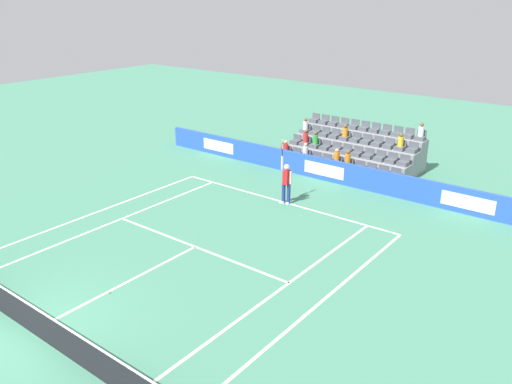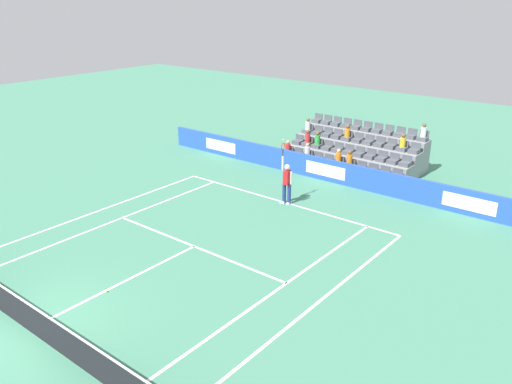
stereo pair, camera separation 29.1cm
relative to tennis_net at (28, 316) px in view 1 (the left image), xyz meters
name	(u,v)px [view 1 (the left image)]	position (x,y,z in m)	size (l,w,h in m)	color
ground_plane	(31,332)	(0.00, 0.00, -0.49)	(80.00, 80.00, 0.00)	#47896B
line_baseline	(282,202)	(0.00, -11.89, -0.49)	(10.97, 0.10, 0.01)	white
line_service	(195,247)	(0.00, -6.40, -0.49)	(8.23, 0.10, 0.01)	white
line_centre_service	(125,283)	(0.00, -3.20, -0.49)	(0.10, 6.40, 0.01)	white
line_singles_sideline_left	(113,222)	(4.12, -5.95, -0.49)	(0.10, 11.89, 0.01)	white
line_singles_sideline_right	(281,289)	(-4.12, -5.95, -0.49)	(0.10, 11.89, 0.01)	white
line_doubles_sideline_left	(92,214)	(5.49, -5.95, -0.49)	(0.10, 11.89, 0.01)	white
line_doubles_sideline_right	(319,304)	(-5.49, -5.95, -0.49)	(0.10, 11.89, 0.01)	white
line_centre_mark	(281,202)	(0.00, -11.79, -0.49)	(0.10, 0.20, 0.01)	white
sponsor_barrier	(325,169)	(0.00, -15.50, 0.05)	(20.53, 0.22, 1.09)	blue
tennis_net	(28,316)	(0.00, 0.00, 0.00)	(11.97, 0.10, 1.07)	#33383D
tennis_player	(286,182)	(-0.21, -11.87, 0.50)	(0.53, 0.39, 2.85)	navy
stadium_stand	(353,153)	(0.01, -18.43, 0.19)	(6.82, 3.80, 2.57)	gray
loose_tennis_ball	(109,292)	(-0.09, -2.52, -0.46)	(0.07, 0.07, 0.07)	#D1E533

